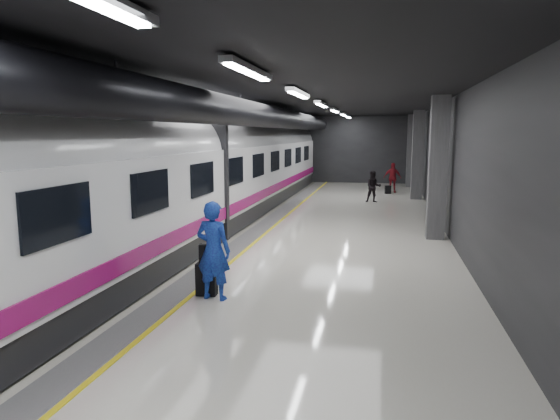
# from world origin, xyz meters

# --- Properties ---
(ground) EXTENTS (40.00, 40.00, 0.00)m
(ground) POSITION_xyz_m (0.00, 0.00, 0.00)
(ground) COLOR silver
(ground) RESTS_ON ground
(platform_hall) EXTENTS (10.02, 40.02, 4.51)m
(platform_hall) POSITION_xyz_m (-0.29, 0.96, 3.54)
(platform_hall) COLOR black
(platform_hall) RESTS_ON ground
(train) EXTENTS (3.05, 38.00, 4.05)m
(train) POSITION_xyz_m (-3.25, -0.00, 2.07)
(train) COLOR black
(train) RESTS_ON ground
(traveler_main) EXTENTS (0.80, 0.59, 2.01)m
(traveler_main) POSITION_xyz_m (-0.42, -5.10, 1.01)
(traveler_main) COLOR blue
(traveler_main) RESTS_ON ground
(suitcase_main) EXTENTS (0.43, 0.29, 0.68)m
(suitcase_main) POSITION_xyz_m (-0.65, -4.90, 0.34)
(suitcase_main) COLOR black
(suitcase_main) RESTS_ON ground
(shoulder_bag) EXTENTS (0.32, 0.21, 0.40)m
(shoulder_bag) POSITION_xyz_m (-0.64, -4.91, 0.88)
(shoulder_bag) COLOR black
(shoulder_bag) RESTS_ON suitcase_main
(traveler_far_a) EXTENTS (0.81, 0.67, 1.54)m
(traveler_far_a) POSITION_xyz_m (2.42, 10.19, 0.77)
(traveler_far_a) COLOR black
(traveler_far_a) RESTS_ON ground
(traveler_far_b) EXTENTS (1.02, 0.50, 1.69)m
(traveler_far_b) POSITION_xyz_m (3.39, 14.64, 0.84)
(traveler_far_b) COLOR maroon
(traveler_far_b) RESTS_ON ground
(suitcase_far) EXTENTS (0.36, 0.29, 0.46)m
(suitcase_far) POSITION_xyz_m (3.15, 13.95, 0.23)
(suitcase_far) COLOR black
(suitcase_far) RESTS_ON ground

